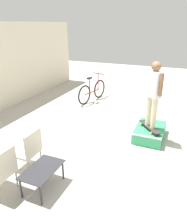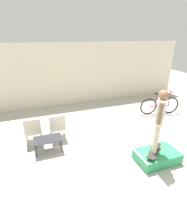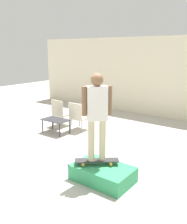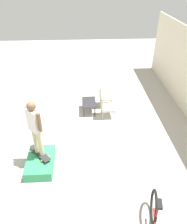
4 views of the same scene
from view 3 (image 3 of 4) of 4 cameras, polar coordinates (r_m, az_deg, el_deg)
The scene contains 8 objects.
ground_plane at distance 6.02m, azimuth -4.07°, elevation -10.69°, with size 24.00×24.00×0.00m, color #B7B2A8.
house_wall_back at distance 9.70m, azimuth 15.06°, elevation 7.60°, with size 12.00×0.06×3.00m.
skate_ramp_box at distance 5.05m, azimuth 2.09°, elevation -13.82°, with size 1.19×0.75×0.33m.
skateboard_on_ramp at distance 5.01m, azimuth 0.76°, elevation -11.01°, with size 0.80×0.71×0.07m.
person_skater at distance 4.67m, azimuth 0.80°, elevation 0.32°, with size 0.42×0.44×1.70m.
coffee_table at distance 7.76m, azimuth -8.64°, elevation -2.08°, with size 0.84×0.53×0.43m.
patio_chair_left at distance 8.41m, azimuth -7.57°, elevation 0.04°, with size 0.54×0.54×0.91m.
patio_chair_right at distance 7.90m, azimuth -3.51°, elevation -0.79°, with size 0.53×0.53×0.91m.
Camera 3 is at (3.61, -4.10, 2.52)m, focal length 40.00 mm.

